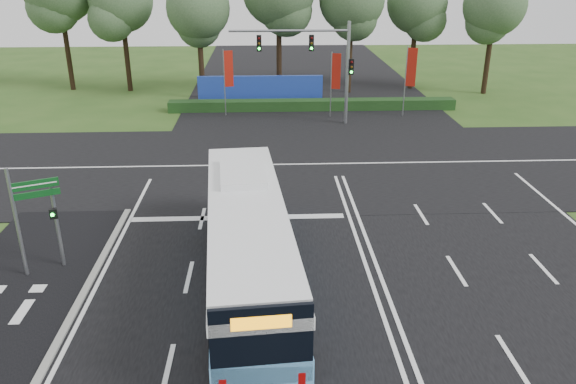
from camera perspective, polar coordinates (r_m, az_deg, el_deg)
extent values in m
plane|color=#2C4D19|center=(21.17, 8.16, -8.21)|extent=(120.00, 120.00, 0.00)
cube|color=black|center=(21.16, 8.17, -8.17)|extent=(20.00, 120.00, 0.04)
cube|color=black|center=(31.93, 4.39, 2.85)|extent=(120.00, 14.00, 0.05)
cube|color=gray|center=(19.35, -21.72, -12.80)|extent=(0.25, 18.00, 0.12)
cube|color=#6AB8F6|center=(19.62, -4.09, -6.96)|extent=(3.55, 12.49, 1.13)
cube|color=black|center=(19.88, -4.05, -8.25)|extent=(3.52, 12.42, 0.31)
cube|color=black|center=(19.14, -4.17, -4.28)|extent=(3.43, 12.29, 0.98)
cube|color=white|center=(18.87, -4.22, -2.61)|extent=(3.55, 12.49, 0.36)
cube|color=white|center=(18.72, -4.25, -1.62)|extent=(3.46, 11.99, 0.36)
cube|color=white|center=(20.98, -4.67, 2.00)|extent=(1.88, 3.20, 0.26)
cube|color=black|center=(13.93, -2.69, -15.39)|extent=(2.49, 0.32, 2.26)
cube|color=orange|center=(13.47, -2.73, -13.08)|extent=(1.44, 0.18, 0.36)
cylinder|color=black|center=(22.96, -7.57, -4.07)|extent=(0.37, 1.09, 1.07)
cylinder|color=black|center=(23.04, -1.56, -3.77)|extent=(0.37, 1.09, 1.07)
cylinder|color=black|center=(16.67, -7.50, -15.45)|extent=(0.37, 1.09, 1.07)
cylinder|color=black|center=(16.77, 1.03, -14.94)|extent=(0.37, 1.09, 1.07)
cylinder|color=gray|center=(22.34, -22.36, -3.29)|extent=(0.13, 0.13, 3.30)
cube|color=black|center=(21.95, -22.74, -2.05)|extent=(0.30, 0.24, 0.38)
sphere|color=#19F233|center=(21.86, -22.82, -2.16)|extent=(0.13, 0.13, 0.13)
cylinder|color=gray|center=(22.03, -25.80, -2.95)|extent=(0.13, 0.13, 4.21)
cube|color=#0C4416|center=(21.51, -24.34, 0.70)|extent=(1.47, 0.68, 0.32)
cube|color=#0C4416|center=(21.64, -24.19, -0.21)|extent=(1.47, 0.68, 0.23)
cube|color=white|center=(21.48, -24.37, 0.66)|extent=(1.36, 0.59, 0.04)
cylinder|color=gray|center=(41.87, -6.47, 10.92)|extent=(0.08, 0.08, 4.85)
cube|color=#9E190D|center=(41.76, -6.04, 12.34)|extent=(0.63, 0.23, 2.59)
cylinder|color=gray|center=(41.35, 4.39, 10.78)|extent=(0.07, 0.07, 4.74)
cube|color=#9E190D|center=(41.11, 4.92, 12.11)|extent=(0.62, 0.20, 2.53)
cylinder|color=gray|center=(42.27, 11.81, 10.88)|extent=(0.08, 0.08, 5.11)
cube|color=#9E190D|center=(42.05, 12.45, 12.27)|extent=(0.66, 0.25, 2.72)
cylinder|color=gray|center=(39.45, 6.04, 11.82)|extent=(0.24, 0.24, 7.00)
cylinder|color=gray|center=(38.63, 0.11, 16.07)|extent=(8.00, 0.16, 0.16)
cube|color=black|center=(38.83, 2.39, 14.89)|extent=(0.32, 0.28, 1.05)
cube|color=black|center=(38.69, -2.96, 14.86)|extent=(0.32, 0.28, 1.05)
cube|color=black|center=(39.40, 6.44, 12.53)|extent=(0.32, 0.28, 1.05)
cube|color=#143312|center=(43.75, 2.50, 8.83)|extent=(22.00, 1.20, 0.80)
cube|color=#1D3AA0|center=(45.87, -2.82, 10.36)|extent=(10.00, 0.30, 2.20)
cylinder|color=black|center=(53.92, -21.58, 13.97)|extent=(0.44, 0.44, 8.27)
cylinder|color=black|center=(51.91, -16.13, 13.80)|extent=(0.44, 0.44, 7.26)
sphere|color=#365431|center=(51.52, -16.63, 18.20)|extent=(5.35, 5.35, 5.35)
cylinder|color=black|center=(47.72, -8.85, 13.45)|extent=(0.44, 0.44, 6.87)
sphere|color=#365431|center=(47.29, -9.14, 17.99)|extent=(5.06, 5.06, 5.06)
cylinder|color=black|center=(48.57, -0.92, 14.59)|extent=(0.44, 0.44, 8.09)
cylinder|color=black|center=(49.49, 6.30, 14.20)|extent=(0.44, 0.44, 7.38)
cylinder|color=black|center=(52.12, 12.60, 13.99)|extent=(0.44, 0.44, 6.96)
sphere|color=#365431|center=(51.73, 12.98, 18.20)|extent=(5.13, 5.13, 5.13)
cylinder|color=black|center=(51.77, 19.70, 13.18)|extent=(0.44, 0.44, 6.95)
sphere|color=#365431|center=(51.38, 20.28, 17.39)|extent=(5.12, 5.12, 5.12)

